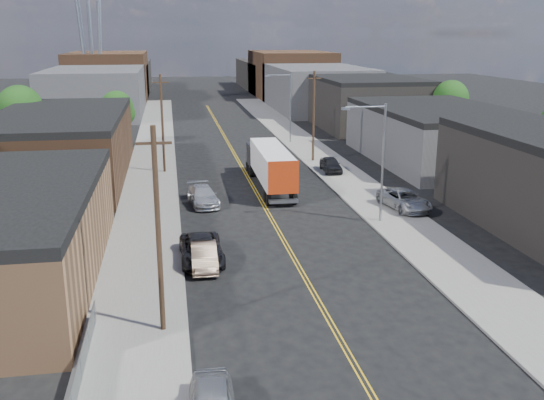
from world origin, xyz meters
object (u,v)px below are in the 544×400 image
object	(u,v)px
car_right_lot_a	(405,200)
car_left_d	(203,196)
car_left_b	(204,256)
semi_truck	(269,163)
car_right_lot_c	(331,165)
car_left_c	(201,250)
car_ahead_truck	(277,163)

from	to	relation	value
car_right_lot_a	car_left_d	bearing A→B (deg)	155.53
car_left_b	car_right_lot_a	xyz separation A→B (m)	(16.75, 9.75, 0.20)
semi_truck	car_right_lot_c	distance (m)	8.55
car_right_lot_c	car_right_lot_a	bearing A→B (deg)	-78.91
car_left_c	car_ahead_truck	size ratio (longest dim) A/B	1.09
car_left_c	car_right_lot_c	distance (m)	27.22
car_left_d	semi_truck	bearing A→B (deg)	32.58
car_right_lot_c	car_ahead_truck	bearing A→B (deg)	155.49
car_left_d	car_right_lot_a	world-z (taller)	car_right_lot_a
car_left_b	car_left_d	size ratio (longest dim) A/B	0.84
car_right_lot_a	car_right_lot_c	world-z (taller)	car_right_lot_a
car_left_c	car_right_lot_c	size ratio (longest dim) A/B	1.30
car_left_d	car_right_lot_a	bearing A→B (deg)	-22.66
car_left_c	car_right_lot_c	world-z (taller)	car_right_lot_c
car_left_c	car_left_d	size ratio (longest dim) A/B	1.07
car_left_b	car_right_lot_c	xyz separation A→B (m)	(14.43, 24.07, 0.16)
car_left_b	car_ahead_truck	distance (m)	28.19
semi_truck	car_right_lot_a	xyz separation A→B (m)	(9.50, -9.86, -1.29)
car_left_d	car_ahead_truck	bearing A→B (deg)	48.40
car_right_lot_c	semi_truck	bearing A→B (deg)	-146.27
car_left_d	car_right_lot_a	size ratio (longest dim) A/B	0.95
car_left_d	car_ahead_truck	xyz separation A→B (m)	(8.55, 12.37, -0.05)
car_left_b	car_left_d	xyz separation A→B (m)	(0.75, 14.24, 0.04)
car_left_b	car_right_lot_c	world-z (taller)	car_right_lot_c
car_left_d	car_right_lot_c	size ratio (longest dim) A/B	1.22
car_left_b	car_ahead_truck	bearing A→B (deg)	71.51
car_left_b	car_right_lot_c	size ratio (longest dim) A/B	1.02
semi_truck	car_left_d	distance (m)	8.55
car_left_c	car_left_d	xyz separation A→B (m)	(0.85, 13.19, -0.02)
car_left_b	car_right_lot_a	size ratio (longest dim) A/B	0.79
car_left_c	car_ahead_truck	xyz separation A→B (m)	(9.39, 25.56, -0.07)
car_left_c	car_right_lot_c	xyz separation A→B (m)	(14.52, 23.02, 0.11)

